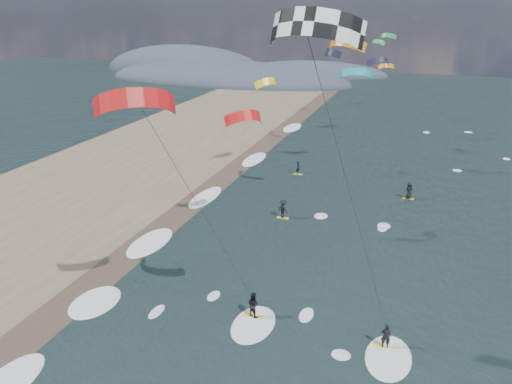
% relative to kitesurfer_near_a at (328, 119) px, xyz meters
% --- Properties ---
extents(wet_sand_strip, '(3.00, 240.00, 0.00)m').
position_rel_kitesurfer_near_a_xyz_m(wet_sand_strip, '(-17.43, 7.19, -14.41)').
color(wet_sand_strip, '#382D23').
rests_on(wet_sand_strip, ground).
extents(coastal_hills, '(80.00, 41.00, 15.00)m').
position_rel_kitesurfer_near_a_xyz_m(coastal_hills, '(-50.27, 105.05, -14.41)').
color(coastal_hills, '#3D4756').
rests_on(coastal_hills, ground).
extents(kitesurfer_near_a, '(7.62, 8.49, 19.15)m').
position_rel_kitesurfer_near_a_xyz_m(kitesurfer_near_a, '(0.00, 0.00, 0.00)').
color(kitesurfer_near_a, '#F4F62B').
rests_on(kitesurfer_near_a, ground).
extents(kitesurfer_near_b, '(7.10, 9.06, 15.82)m').
position_rel_kitesurfer_near_a_xyz_m(kitesurfer_near_b, '(-7.59, 0.93, -4.00)').
color(kitesurfer_near_b, '#F4F62B').
rests_on(kitesurfer_near_b, ground).
extents(far_kitesurfers, '(13.78, 13.49, 1.78)m').
position_rel_kitesurfer_near_a_xyz_m(far_kitesurfers, '(-4.50, 25.45, -13.54)').
color(far_kitesurfers, '#F4F62B').
rests_on(far_kitesurfers, ground).
extents(bg_kite_field, '(12.71, 71.52, 9.13)m').
position_rel_kitesurfer_near_a_xyz_m(bg_kite_field, '(-6.62, 49.04, -2.20)').
color(bg_kite_field, green).
rests_on(bg_kite_field, ground).
extents(shoreline_surf, '(2.40, 79.40, 0.11)m').
position_rel_kitesurfer_near_a_xyz_m(shoreline_surf, '(-16.23, 11.94, -14.41)').
color(shoreline_surf, white).
rests_on(shoreline_surf, ground).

